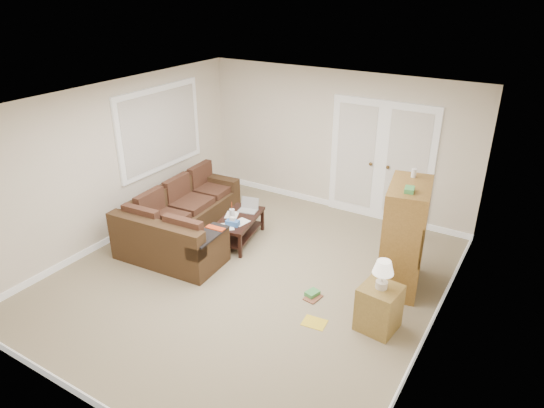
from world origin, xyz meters
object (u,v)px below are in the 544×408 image
Objects in this scene: sectional_sofa at (181,223)px; tv_armoire at (404,236)px; coffee_table at (240,228)px; side_cabinet at (379,304)px.

tv_armoire is at bearing 5.75° from sectional_sofa.
sectional_sofa is 1.56× the size of tv_armoire.
side_cabinet is (2.66, -0.91, 0.11)m from coffee_table.
tv_armoire reaches higher than coffee_table.
tv_armoire reaches higher than side_cabinet.
side_cabinet reaches higher than coffee_table.
tv_armoire is 1.13m from side_cabinet.
side_cabinet reaches higher than sectional_sofa.
sectional_sofa is at bearing -162.73° from coffee_table.
side_cabinet is at bearing -11.45° from sectional_sofa.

